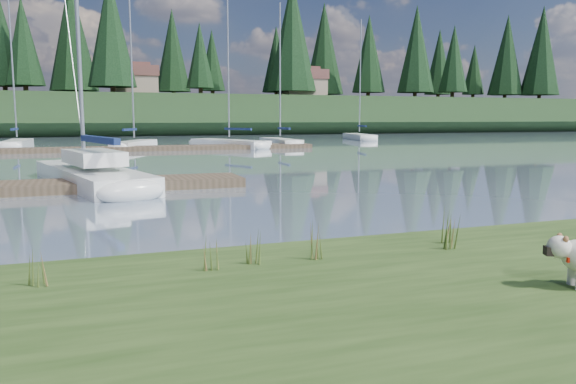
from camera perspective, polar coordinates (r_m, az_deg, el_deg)
name	(u,v)px	position (r m, az deg, el deg)	size (l,w,h in m)	color
ground	(98,152)	(39.49, -18.76, 3.92)	(200.00, 200.00, 0.00)	#7F91A7
ridge	(89,116)	(82.42, -19.60, 7.32)	(200.00, 20.00, 5.00)	#1B3017
sailboat_main	(85,170)	(20.71, -19.92, 2.07)	(4.10, 9.96, 13.97)	white
dock_far	(129,149)	(39.58, -15.87, 4.25)	(26.00, 2.20, 0.30)	#4C3D2C
sailboat_bg_1	(19,143)	(47.80, -25.69, 4.53)	(1.80, 7.80, 11.58)	white
sailboat_bg_2	(137,144)	(42.95, -15.05, 4.76)	(4.20, 6.93, 10.63)	white
sailboat_bg_3	(223,143)	(43.73, -6.61, 5.01)	(5.18, 8.55, 12.62)	white
sailboat_bg_4	(278,141)	(45.75, -1.07, 5.17)	(1.57, 7.60, 11.23)	white
sailboat_bg_5	(357,136)	(59.16, 7.06, 5.65)	(3.47, 8.70, 12.14)	white
weed_0	(209,251)	(7.10, -8.07, -5.97)	(0.17, 0.14, 0.57)	#475B23
weed_1	(255,248)	(7.30, -3.39, -5.72)	(0.17, 0.14, 0.51)	#475B23
weed_2	(446,228)	(8.80, 15.73, -3.58)	(0.17, 0.14, 0.56)	#475B23
weed_3	(36,268)	(6.96, -24.24, -7.04)	(0.17, 0.14, 0.52)	#475B23
weed_4	(315,243)	(7.58, 2.74, -5.21)	(0.17, 0.14, 0.52)	#475B23
weed_5	(450,229)	(8.43, 16.17, -3.62)	(0.17, 0.14, 0.71)	#475B23
mud_lip	(157,273)	(8.16, -13.14, -8.07)	(60.00, 0.50, 0.14)	#33281C
conifer_3	(2,43)	(82.47, -27.03, 13.37)	(4.84, 4.84, 12.25)	#382619
conifer_4	(111,30)	(76.29, -17.57, 15.40)	(6.16, 6.16, 15.10)	#382619
conifer_5	(200,56)	(81.45, -8.94, 13.53)	(3.96, 3.96, 10.35)	#382619
conifer_6	(292,35)	(83.46, 0.43, 15.67)	(7.04, 7.04, 17.00)	#382619
conifer_7	(369,54)	(91.68, 8.21, 13.72)	(5.28, 5.28, 13.20)	#382619
conifer_8	(454,59)	(95.13, 16.48, 12.86)	(4.62, 4.62, 11.77)	#382619
conifer_9	(507,55)	(105.67, 21.34, 12.83)	(5.94, 5.94, 14.62)	#382619
house_1	(134,80)	(80.87, -15.41, 10.90)	(6.30, 5.30, 4.65)	gray
house_2	(302,83)	(84.44, 1.48, 11.01)	(6.30, 5.30, 4.65)	gray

